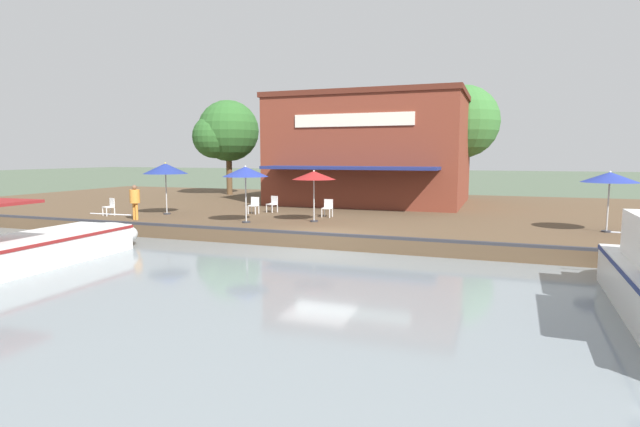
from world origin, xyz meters
TOP-DOWN VIEW (x-y plane):
  - ground_plane at (0.00, 0.00)m, footprint 220.00×220.00m
  - quay_deck at (-11.00, 0.00)m, footprint 22.00×56.00m
  - quay_edge_fender at (-0.10, 0.00)m, footprint 0.20×50.40m
  - waterfront_restaurant at (-13.84, -1.47)m, footprint 11.13×11.46m
  - patio_umbrella_far_corner at (-3.71, -9.59)m, footprint 2.20×2.20m
  - patio_umbrella_near_quay_edge at (-4.59, 10.16)m, footprint 2.07×2.07m
  - patio_umbrella_by_entrance at (-3.58, -1.58)m, footprint 1.93×1.93m
  - patio_umbrella_back_row at (-2.26, -4.28)m, footprint 2.00×2.00m
  - cafe_chair_back_row_seat at (-6.36, -4.93)m, footprint 0.55×0.55m
  - cafe_chair_beside_entrance at (-5.46, -1.58)m, footprint 0.44×0.44m
  - cafe_chair_far_corner_seat at (-2.30, -11.90)m, footprint 0.57×0.57m
  - cafe_chair_facing_river at (-5.40, -5.53)m, footprint 0.46×0.46m
  - person_near_entrance at (-1.37, -9.55)m, footprint 0.46×0.46m
  - motorboat_second_along at (4.83, -7.71)m, footprint 7.68×2.65m
  - tree_upstream_bank at (-16.01, -13.46)m, footprint 4.81×4.58m
  - tree_behind_restaurant at (-17.59, 3.47)m, footprint 5.07×4.83m

SIDE VIEW (x-z plane):
  - ground_plane at x=0.00m, z-range 0.00..0.00m
  - quay_deck at x=-11.00m, z-range 0.00..0.60m
  - motorboat_second_along at x=4.83m, z-range -0.47..1.68m
  - quay_edge_fender at x=-0.10m, z-range 0.60..0.70m
  - cafe_chair_back_row_seat at x=-6.36m, z-range 0.65..1.50m
  - cafe_chair_beside_entrance at x=-5.46m, z-range 0.65..1.50m
  - cafe_chair_far_corner_seat at x=-2.30m, z-range 0.65..1.50m
  - cafe_chair_facing_river at x=-5.40m, z-range 0.65..1.50m
  - person_near_entrance at x=-1.37m, z-range 0.80..2.40m
  - patio_umbrella_by_entrance at x=-3.58m, z-range 1.52..3.82m
  - patio_umbrella_near_quay_edge at x=-4.59m, z-range 1.54..3.90m
  - patio_umbrella_back_row at x=-2.26m, z-range 1.59..4.10m
  - patio_umbrella_far_corner at x=-3.71m, z-range 1.60..4.21m
  - waterfront_restaurant at x=-13.84m, z-range 0.60..7.20m
  - tree_upstream_bank at x=-16.01m, z-range 1.73..8.83m
  - tree_behind_restaurant at x=-17.59m, z-range 1.86..9.48m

